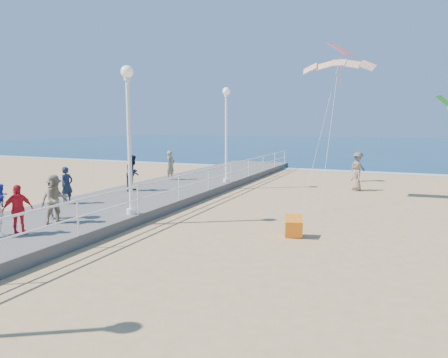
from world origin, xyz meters
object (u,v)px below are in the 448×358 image
at_px(beach_walker_a, 358,167).
at_px(box_kite, 293,228).
at_px(beach_walker_c, 357,176).
at_px(spectator_6, 171,165).
at_px(lamp_post_far, 226,125).
at_px(toddler_held, 2,196).
at_px(spectator_3, 18,210).
at_px(spectator_2, 54,197).
at_px(spectator_7, 133,173).
at_px(spectator_0, 67,185).
at_px(spectator_1, 56,199).
at_px(lamp_post_mid, 129,125).

height_order(beach_walker_a, box_kite, beach_walker_a).
height_order(beach_walker_a, beach_walker_c, beach_walker_a).
distance_m(spectator_6, beach_walker_c, 10.69).
bearing_deg(lamp_post_far, toddler_held, -97.45).
xyz_separation_m(spectator_3, beach_walker_a, (8.10, 18.77, -0.20)).
bearing_deg(spectator_2, spectator_7, 24.70).
bearing_deg(toddler_held, beach_walker_c, -33.94).
distance_m(lamp_post_far, spectator_2, 11.13).
distance_m(spectator_0, beach_walker_a, 17.86).
bearing_deg(spectator_7, beach_walker_c, -69.87).
xyz_separation_m(spectator_0, spectator_3, (2.15, -4.14, -0.02)).
bearing_deg(spectator_2, beach_walker_c, -19.95).
distance_m(lamp_post_far, beach_walker_c, 7.82).
xyz_separation_m(lamp_post_far, spectator_0, (-3.59, -8.45, -2.49)).
bearing_deg(toddler_held, spectator_1, -12.57).
xyz_separation_m(lamp_post_mid, beach_walker_a, (6.66, 15.18, -2.71)).
bearing_deg(lamp_post_mid, lamp_post_far, 90.00).
xyz_separation_m(toddler_held, box_kite, (7.56, 4.58, -1.30)).
relative_size(toddler_held, box_kite, 1.17).
bearing_deg(lamp_post_far, spectator_6, -172.66).
xyz_separation_m(toddler_held, spectator_3, (0.24, 0.28, -0.45)).
distance_m(spectator_1, spectator_2, 0.74).
relative_size(spectator_0, beach_walker_c, 0.94).
bearing_deg(spectator_0, spectator_1, -134.37).
bearing_deg(spectator_1, toddler_held, -163.80).
bearing_deg(toddler_held, box_kite, -63.15).
bearing_deg(box_kite, lamp_post_far, 108.93).
distance_m(spectator_1, beach_walker_a, 19.10).
height_order(spectator_1, spectator_3, spectator_1).
bearing_deg(lamp_post_far, spectator_1, -97.33).
distance_m(spectator_0, beach_walker_c, 15.02).
bearing_deg(spectator_1, lamp_post_mid, -9.49).
height_order(spectator_2, spectator_6, spectator_6).
height_order(spectator_0, spectator_6, spectator_6).
relative_size(spectator_0, beach_walker_a, 0.81).
bearing_deg(spectator_6, spectator_3, -165.80).
bearing_deg(lamp_post_far, box_kite, -54.69).
bearing_deg(spectator_7, spectator_3, 177.11).
relative_size(lamp_post_mid, toddler_held, 7.57).
bearing_deg(spectator_6, beach_walker_a, -51.68).
distance_m(toddler_held, beach_walker_c, 17.44).
bearing_deg(toddler_held, spectator_0, 19.02).
distance_m(lamp_post_far, beach_walker_a, 9.48).
height_order(spectator_0, beach_walker_a, spectator_0).
distance_m(spectator_2, spectator_6, 10.32).
distance_m(spectator_2, spectator_3, 2.01).
xyz_separation_m(toddler_held, spectator_0, (-1.91, 4.42, -0.43)).
bearing_deg(spectator_7, box_kite, -126.79).
height_order(lamp_post_mid, spectator_2, lamp_post_mid).
bearing_deg(toddler_held, spectator_2, 3.82).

